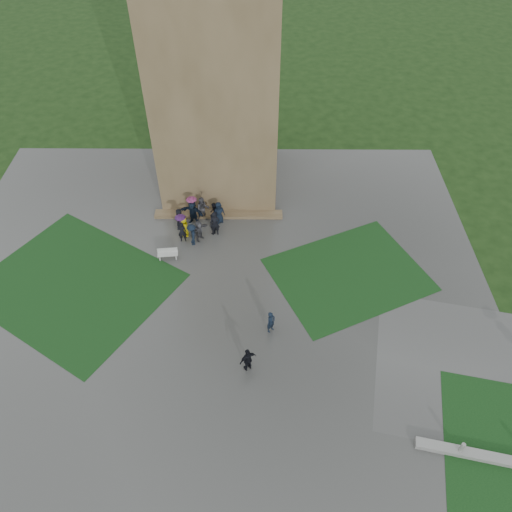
{
  "coord_description": "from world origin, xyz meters",
  "views": [
    {
      "loc": [
        2.83,
        -16.21,
        23.13
      ],
      "look_at": [
        2.68,
        5.42,
        1.2
      ],
      "focal_mm": 35.0,
      "sensor_mm": 36.0,
      "label": 1
    }
  ],
  "objects_px": {
    "pedestrian_near": "(248,360)",
    "tower": "(215,64)",
    "pedestrian_mid": "(271,322)",
    "bench": "(168,254)"
  },
  "relations": [
    {
      "from": "tower",
      "to": "pedestrian_mid",
      "type": "relative_size",
      "value": 11.88
    },
    {
      "from": "pedestrian_near",
      "to": "tower",
      "type": "bearing_deg",
      "value": -114.58
    },
    {
      "from": "bench",
      "to": "pedestrian_mid",
      "type": "relative_size",
      "value": 0.88
    },
    {
      "from": "tower",
      "to": "pedestrian_mid",
      "type": "height_order",
      "value": "tower"
    },
    {
      "from": "pedestrian_near",
      "to": "bench",
      "type": "bearing_deg",
      "value": -89.38
    },
    {
      "from": "tower",
      "to": "pedestrian_near",
      "type": "xyz_separation_m",
      "value": [
        2.31,
        -16.82,
        -8.15
      ]
    },
    {
      "from": "tower",
      "to": "bench",
      "type": "distance_m",
      "value": 12.54
    },
    {
      "from": "tower",
      "to": "bench",
      "type": "relative_size",
      "value": 13.53
    },
    {
      "from": "pedestrian_mid",
      "to": "pedestrian_near",
      "type": "distance_m",
      "value": 2.78
    },
    {
      "from": "tower",
      "to": "bench",
      "type": "xyz_separation_m",
      "value": [
        -3.02,
        -8.62,
        -8.59
      ]
    }
  ]
}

